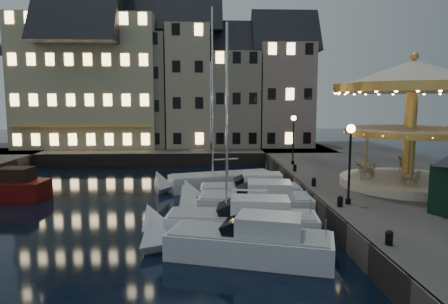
{
  "coord_description": "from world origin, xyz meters",
  "views": [
    {
      "loc": [
        -0.18,
        -19.07,
        6.6
      ],
      "look_at": [
        1.0,
        8.0,
        3.2
      ],
      "focal_mm": 32.0,
      "sensor_mm": 36.0,
      "label": 1
    }
  ],
  "objects_px": {
    "bollard_d": "(295,167)",
    "motorboat_e": "(244,193)",
    "streetlamp_b": "(350,153)",
    "bollard_b": "(340,201)",
    "streetlamp_c": "(293,133)",
    "motorboat_c": "(234,222)",
    "motorboat_d": "(249,203)",
    "bollard_a": "(389,237)",
    "carousel": "(412,99)",
    "motorboat_f": "(216,182)",
    "bollard_c": "(314,181)",
    "motorboat_b": "(240,243)"
  },
  "relations": [
    {
      "from": "bollard_d",
      "to": "motorboat_e",
      "type": "xyz_separation_m",
      "value": [
        -4.34,
        -4.34,
        -0.96
      ]
    },
    {
      "from": "streetlamp_b",
      "to": "bollard_b",
      "type": "height_order",
      "value": "streetlamp_b"
    },
    {
      "from": "streetlamp_b",
      "to": "streetlamp_c",
      "type": "height_order",
      "value": "same"
    },
    {
      "from": "motorboat_c",
      "to": "motorboat_d",
      "type": "distance_m",
      "value": 4.09
    },
    {
      "from": "bollard_a",
      "to": "motorboat_e",
      "type": "height_order",
      "value": "motorboat_e"
    },
    {
      "from": "bollard_b",
      "to": "carousel",
      "type": "bearing_deg",
      "value": 38.57
    },
    {
      "from": "motorboat_d",
      "to": "carousel",
      "type": "bearing_deg",
      "value": 6.91
    },
    {
      "from": "bollard_d",
      "to": "motorboat_f",
      "type": "relative_size",
      "value": 0.05
    },
    {
      "from": "streetlamp_b",
      "to": "motorboat_e",
      "type": "bearing_deg",
      "value": 131.15
    },
    {
      "from": "bollard_c",
      "to": "motorboat_f",
      "type": "distance_m",
      "value": 8.22
    },
    {
      "from": "bollard_c",
      "to": "carousel",
      "type": "height_order",
      "value": "carousel"
    },
    {
      "from": "motorboat_b",
      "to": "streetlamp_c",
      "type": "bearing_deg",
      "value": 70.87
    },
    {
      "from": "streetlamp_c",
      "to": "motorboat_e",
      "type": "relative_size",
      "value": 0.55
    },
    {
      "from": "motorboat_b",
      "to": "carousel",
      "type": "relative_size",
      "value": 0.84
    },
    {
      "from": "bollard_c",
      "to": "streetlamp_b",
      "type": "bearing_deg",
      "value": -82.41
    },
    {
      "from": "motorboat_b",
      "to": "motorboat_f",
      "type": "xyz_separation_m",
      "value": [
        -0.72,
        13.69,
        -0.11
      ]
    },
    {
      "from": "motorboat_c",
      "to": "motorboat_e",
      "type": "xyz_separation_m",
      "value": [
        1.13,
        6.61,
        -0.04
      ]
    },
    {
      "from": "motorboat_b",
      "to": "motorboat_f",
      "type": "relative_size",
      "value": 0.65
    },
    {
      "from": "bollard_d",
      "to": "bollard_c",
      "type": "bearing_deg",
      "value": -90.0
    },
    {
      "from": "bollard_c",
      "to": "motorboat_f",
      "type": "relative_size",
      "value": 0.05
    },
    {
      "from": "bollard_a",
      "to": "carousel",
      "type": "xyz_separation_m",
      "value": [
        5.91,
        10.21,
        5.17
      ]
    },
    {
      "from": "motorboat_d",
      "to": "carousel",
      "type": "xyz_separation_m",
      "value": [
        10.22,
        1.24,
        6.14
      ]
    },
    {
      "from": "motorboat_f",
      "to": "carousel",
      "type": "xyz_separation_m",
      "value": [
        12.03,
        -5.68,
        6.25
      ]
    },
    {
      "from": "streetlamp_c",
      "to": "bollard_b",
      "type": "relative_size",
      "value": 7.32
    },
    {
      "from": "motorboat_b",
      "to": "motorboat_e",
      "type": "height_order",
      "value": "same"
    },
    {
      "from": "bollard_d",
      "to": "motorboat_f",
      "type": "distance_m",
      "value": 6.21
    },
    {
      "from": "streetlamp_c",
      "to": "motorboat_d",
      "type": "bearing_deg",
      "value": -115.02
    },
    {
      "from": "bollard_c",
      "to": "bollard_b",
      "type": "bearing_deg",
      "value": -90.0
    },
    {
      "from": "streetlamp_c",
      "to": "motorboat_b",
      "type": "height_order",
      "value": "streetlamp_c"
    },
    {
      "from": "streetlamp_b",
      "to": "streetlamp_c",
      "type": "bearing_deg",
      "value": 90.0
    },
    {
      "from": "motorboat_e",
      "to": "motorboat_f",
      "type": "xyz_separation_m",
      "value": [
        -1.78,
        4.23,
        -0.11
      ]
    },
    {
      "from": "motorboat_c",
      "to": "carousel",
      "type": "distance_m",
      "value": 13.9
    },
    {
      "from": "bollard_c",
      "to": "motorboat_c",
      "type": "distance_m",
      "value": 7.78
    },
    {
      "from": "motorboat_d",
      "to": "bollard_a",
      "type": "bearing_deg",
      "value": -64.32
    },
    {
      "from": "bollard_b",
      "to": "motorboat_c",
      "type": "relative_size",
      "value": 0.05
    },
    {
      "from": "motorboat_e",
      "to": "carousel",
      "type": "height_order",
      "value": "carousel"
    },
    {
      "from": "bollard_a",
      "to": "bollard_d",
      "type": "xyz_separation_m",
      "value": [
        0.0,
        16.0,
        0.0
      ]
    },
    {
      "from": "bollard_a",
      "to": "motorboat_b",
      "type": "height_order",
      "value": "motorboat_b"
    },
    {
      "from": "motorboat_c",
      "to": "motorboat_e",
      "type": "distance_m",
      "value": 6.7
    },
    {
      "from": "streetlamp_c",
      "to": "motorboat_d",
      "type": "distance_m",
      "value": 12.1
    },
    {
      "from": "streetlamp_b",
      "to": "bollard_d",
      "type": "bearing_deg",
      "value": 93.43
    },
    {
      "from": "streetlamp_b",
      "to": "motorboat_d",
      "type": "xyz_separation_m",
      "value": [
        -4.91,
        2.97,
        -3.38
      ]
    },
    {
      "from": "bollard_b",
      "to": "motorboat_c",
      "type": "height_order",
      "value": "motorboat_c"
    },
    {
      "from": "bollard_c",
      "to": "motorboat_b",
      "type": "xyz_separation_m",
      "value": [
        -5.4,
        -8.3,
        -0.96
      ]
    },
    {
      "from": "motorboat_d",
      "to": "bollard_b",
      "type": "bearing_deg",
      "value": -38.83
    },
    {
      "from": "bollard_a",
      "to": "bollard_c",
      "type": "bearing_deg",
      "value": 90.0
    },
    {
      "from": "carousel",
      "to": "streetlamp_c",
      "type": "bearing_deg",
      "value": 119.73
    },
    {
      "from": "bollard_c",
      "to": "carousel",
      "type": "distance_m",
      "value": 7.86
    },
    {
      "from": "bollard_b",
      "to": "motorboat_b",
      "type": "xyz_separation_m",
      "value": [
        -5.4,
        -3.3,
        -0.96
      ]
    },
    {
      "from": "streetlamp_c",
      "to": "bollard_c",
      "type": "distance_m",
      "value": 9.34
    }
  ]
}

